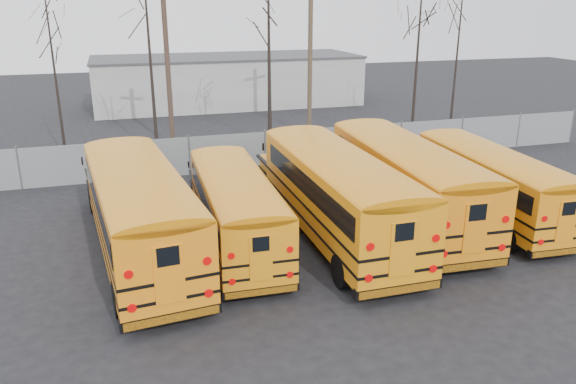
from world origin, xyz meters
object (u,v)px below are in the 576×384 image
object	(u,v)px
bus_a	(138,204)
bus_c	(335,187)
bus_b	(235,202)
bus_d	(403,175)
utility_pole_right	(310,57)
utility_pole_left	(168,65)
bus_e	(490,177)

from	to	relation	value
bus_a	bus_c	size ratio (longest dim) A/B	1.00
bus_b	bus_c	bearing A→B (deg)	-2.85
bus_c	bus_d	xyz separation A→B (m)	(3.21, 0.70, -0.01)
utility_pole_right	bus_d	bearing A→B (deg)	-109.67
utility_pole_left	utility_pole_right	xyz separation A→B (m)	(9.32, 1.36, 0.07)
bus_a	bus_d	size ratio (longest dim) A/B	1.00
bus_b	bus_e	world-z (taller)	bus_e
bus_d	utility_pole_left	xyz separation A→B (m)	(-7.56, 15.06, 2.98)
bus_d	utility_pole_right	xyz separation A→B (m)	(1.76, 16.43, 3.05)
bus_c	bus_d	size ratio (longest dim) A/B	1.00
bus_e	utility_pole_left	world-z (taller)	utility_pole_left
bus_e	utility_pole_left	xyz separation A→B (m)	(-11.17, 15.67, 3.24)
bus_a	utility_pole_right	world-z (taller)	utility_pole_right
bus_c	bus_d	distance (m)	3.29
bus_a	bus_b	xyz separation A→B (m)	(3.34, 0.02, -0.30)
bus_c	utility_pole_right	size ratio (longest dim) A/B	1.24
bus_d	utility_pole_right	world-z (taller)	utility_pole_right
bus_c	utility_pole_right	xyz separation A→B (m)	(4.97, 17.13, 3.04)
bus_a	utility_pole_left	bearing A→B (deg)	74.50
bus_e	bus_a	bearing A→B (deg)	-177.30
bus_a	bus_c	bearing A→B (deg)	-8.03
bus_a	bus_e	world-z (taller)	bus_a
bus_a	bus_d	xyz separation A→B (m)	(10.27, 0.40, 0.02)
bus_d	utility_pole_right	bearing A→B (deg)	87.21
bus_d	bus_b	bearing A→B (deg)	-173.58
bus_a	utility_pole_right	distance (m)	20.91
bus_b	bus_d	xyz separation A→B (m)	(6.93, 0.37, 0.32)
bus_a	bus_e	bearing A→B (deg)	-6.40
bus_e	utility_pole_right	xyz separation A→B (m)	(-1.85, 17.03, 3.32)
bus_b	bus_c	world-z (taller)	bus_c
bus_b	bus_d	bearing A→B (deg)	5.30
bus_a	utility_pole_left	xyz separation A→B (m)	(2.71, 15.46, 3.00)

